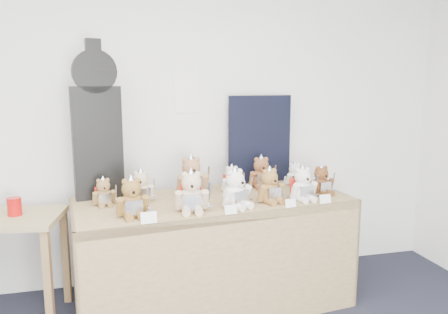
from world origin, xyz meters
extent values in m
plane|color=white|center=(0.00, 2.50, 1.35)|extent=(6.00, 0.00, 6.00)
cube|color=white|center=(0.70, 2.49, 1.59)|extent=(0.21, 0.00, 0.30)
cube|color=#826142|center=(0.80, 1.94, 0.81)|extent=(2.10, 1.07, 0.06)
cube|color=#826142|center=(0.85, 1.53, 0.42)|extent=(2.00, 0.25, 0.84)
cube|color=#826142|center=(-0.19, 1.82, 0.42)|extent=(0.12, 0.84, 0.84)
cube|color=#826142|center=(1.79, 2.05, 0.42)|extent=(0.12, 0.84, 0.84)
cube|color=brown|center=(-0.37, 1.82, 0.37)|extent=(0.06, 0.06, 0.73)
cube|color=brown|center=(-0.30, 2.25, 0.37)|extent=(0.06, 0.06, 0.73)
cube|color=black|center=(-0.02, 2.17, 1.25)|extent=(0.36, 0.16, 0.83)
cylinder|color=black|center=(-0.02, 2.17, 1.77)|extent=(0.32, 0.16, 0.31)
cube|color=black|center=(-0.02, 2.17, 1.89)|extent=(0.12, 0.11, 0.21)
cube|color=black|center=(1.30, 2.38, 1.21)|extent=(0.56, 0.05, 0.74)
cylinder|color=#BD0D0C|center=(-0.59, 2.09, 0.84)|extent=(0.10, 0.10, 0.13)
ellipsoid|color=brown|center=(0.20, 1.65, 0.91)|extent=(0.19, 0.17, 0.17)
sphere|color=brown|center=(0.20, 1.65, 1.02)|extent=(0.12, 0.12, 0.12)
cylinder|color=brown|center=(0.21, 1.59, 1.01)|extent=(0.06, 0.04, 0.05)
sphere|color=black|center=(0.21, 1.58, 1.01)|extent=(0.02, 0.02, 0.02)
sphere|color=brown|center=(0.16, 1.64, 1.07)|extent=(0.04, 0.04, 0.04)
sphere|color=brown|center=(0.24, 1.65, 1.07)|extent=(0.04, 0.04, 0.04)
cylinder|color=brown|center=(0.12, 1.61, 0.92)|extent=(0.06, 0.10, 0.13)
cylinder|color=brown|center=(0.28, 1.64, 0.92)|extent=(0.06, 0.10, 0.13)
cylinder|color=brown|center=(0.17, 1.58, 0.86)|extent=(0.07, 0.12, 0.05)
cylinder|color=brown|center=(0.24, 1.59, 0.86)|extent=(0.07, 0.12, 0.05)
cube|color=white|center=(0.21, 1.58, 0.91)|extent=(0.11, 0.04, 0.09)
cone|color=white|center=(0.20, 1.65, 1.08)|extent=(0.11, 0.11, 0.08)
cube|color=white|center=(0.31, 1.63, 0.94)|extent=(0.02, 0.04, 0.18)
cube|color=white|center=(0.31, 1.63, 0.88)|extent=(0.05, 0.01, 0.01)
ellipsoid|color=#C6AB8B|center=(0.59, 1.66, 0.92)|extent=(0.20, 0.17, 0.18)
sphere|color=#C6AB8B|center=(0.59, 1.66, 1.04)|extent=(0.13, 0.13, 0.13)
cylinder|color=#C6AB8B|center=(0.58, 1.61, 1.03)|extent=(0.06, 0.04, 0.06)
sphere|color=black|center=(0.58, 1.59, 1.03)|extent=(0.02, 0.02, 0.02)
sphere|color=#C6AB8B|center=(0.55, 1.67, 1.09)|extent=(0.04, 0.04, 0.04)
sphere|color=#C6AB8B|center=(0.63, 1.66, 1.09)|extent=(0.04, 0.04, 0.04)
cylinder|color=#C6AB8B|center=(0.50, 1.65, 0.92)|extent=(0.06, 0.10, 0.14)
cylinder|color=#C6AB8B|center=(0.67, 1.63, 0.92)|extent=(0.06, 0.10, 0.14)
cylinder|color=#C6AB8B|center=(0.54, 1.61, 0.86)|extent=(0.07, 0.12, 0.05)
cylinder|color=#C6AB8B|center=(0.62, 1.60, 0.86)|extent=(0.07, 0.12, 0.05)
cube|color=white|center=(0.58, 1.59, 0.92)|extent=(0.12, 0.03, 0.10)
cone|color=white|center=(0.59, 1.66, 1.09)|extent=(0.11, 0.11, 0.09)
cube|color=white|center=(0.70, 1.62, 0.95)|extent=(0.02, 0.05, 0.19)
cube|color=white|center=(0.70, 1.62, 0.88)|extent=(0.06, 0.01, 0.01)
cube|color=red|center=(0.60, 1.73, 0.93)|extent=(0.15, 0.05, 0.16)
ellipsoid|color=white|center=(0.90, 1.69, 0.91)|extent=(0.23, 0.22, 0.18)
sphere|color=white|center=(0.90, 1.69, 1.03)|extent=(0.13, 0.13, 0.13)
cylinder|color=white|center=(0.92, 1.64, 1.02)|extent=(0.06, 0.05, 0.05)
sphere|color=black|center=(0.93, 1.63, 1.02)|extent=(0.02, 0.02, 0.02)
sphere|color=white|center=(0.86, 1.67, 1.08)|extent=(0.04, 0.04, 0.04)
sphere|color=white|center=(0.94, 1.71, 1.08)|extent=(0.04, 0.04, 0.04)
cylinder|color=white|center=(0.83, 1.63, 0.92)|extent=(0.09, 0.11, 0.13)
cylinder|color=white|center=(0.98, 1.71, 0.92)|extent=(0.09, 0.11, 0.13)
cylinder|color=white|center=(0.89, 1.62, 0.86)|extent=(0.10, 0.13, 0.05)
cylinder|color=white|center=(0.96, 1.66, 0.86)|extent=(0.10, 0.13, 0.05)
cube|color=white|center=(0.93, 1.63, 0.92)|extent=(0.11, 0.07, 0.10)
cone|color=white|center=(0.90, 1.69, 1.09)|extent=(0.11, 0.11, 0.08)
cube|color=white|center=(1.01, 1.71, 0.95)|extent=(0.03, 0.05, 0.19)
cube|color=white|center=(1.01, 1.71, 0.88)|extent=(0.05, 0.03, 0.01)
ellipsoid|color=olive|center=(1.17, 1.76, 0.91)|extent=(0.20, 0.18, 0.16)
sphere|color=olive|center=(1.17, 1.76, 1.02)|extent=(0.12, 0.12, 0.12)
cylinder|color=olive|center=(1.19, 1.71, 1.01)|extent=(0.06, 0.04, 0.05)
sphere|color=black|center=(1.19, 1.69, 1.01)|extent=(0.02, 0.02, 0.02)
sphere|color=olive|center=(1.13, 1.74, 1.06)|extent=(0.04, 0.04, 0.04)
sphere|color=olive|center=(1.21, 1.77, 1.06)|extent=(0.04, 0.04, 0.04)
cylinder|color=olive|center=(1.10, 1.71, 0.92)|extent=(0.07, 0.10, 0.12)
cylinder|color=olive|center=(1.25, 1.76, 0.92)|extent=(0.07, 0.10, 0.12)
cylinder|color=olive|center=(1.15, 1.69, 0.86)|extent=(0.08, 0.12, 0.05)
cylinder|color=olive|center=(1.22, 1.71, 0.86)|extent=(0.08, 0.12, 0.05)
cube|color=white|center=(1.19, 1.69, 0.91)|extent=(0.11, 0.05, 0.09)
cone|color=white|center=(1.17, 1.76, 1.07)|extent=(0.10, 0.10, 0.08)
cube|color=white|center=(1.28, 1.75, 0.94)|extent=(0.02, 0.04, 0.17)
cube|color=white|center=(1.28, 1.75, 0.88)|extent=(0.05, 0.02, 0.01)
ellipsoid|color=silver|center=(1.42, 1.75, 0.91)|extent=(0.18, 0.16, 0.16)
sphere|color=silver|center=(1.42, 1.75, 1.02)|extent=(0.12, 0.12, 0.12)
cylinder|color=silver|center=(1.43, 1.70, 1.01)|extent=(0.05, 0.04, 0.05)
sphere|color=black|center=(1.44, 1.68, 1.01)|extent=(0.02, 0.02, 0.02)
sphere|color=silver|center=(1.39, 1.74, 1.06)|extent=(0.04, 0.04, 0.04)
sphere|color=silver|center=(1.46, 1.76, 1.06)|extent=(0.04, 0.04, 0.04)
cylinder|color=silver|center=(1.35, 1.72, 0.92)|extent=(0.06, 0.10, 0.12)
cylinder|color=silver|center=(1.50, 1.74, 0.92)|extent=(0.06, 0.10, 0.12)
cylinder|color=silver|center=(1.40, 1.69, 0.86)|extent=(0.07, 0.11, 0.05)
cylinder|color=silver|center=(1.47, 1.70, 0.86)|extent=(0.07, 0.11, 0.05)
cube|color=white|center=(1.44, 1.69, 0.91)|extent=(0.11, 0.04, 0.09)
cone|color=white|center=(1.42, 1.75, 1.07)|extent=(0.10, 0.10, 0.08)
cube|color=white|center=(1.53, 1.74, 0.94)|extent=(0.02, 0.04, 0.17)
cube|color=white|center=(1.53, 1.74, 0.87)|extent=(0.05, 0.01, 0.01)
cube|color=red|center=(1.41, 1.81, 0.92)|extent=(0.13, 0.05, 0.15)
ellipsoid|color=brown|center=(1.63, 1.87, 0.90)|extent=(0.17, 0.15, 0.15)
sphere|color=brown|center=(1.63, 1.87, 1.00)|extent=(0.11, 0.11, 0.11)
cylinder|color=brown|center=(1.64, 1.82, 0.99)|extent=(0.05, 0.03, 0.05)
sphere|color=black|center=(1.64, 1.81, 0.99)|extent=(0.02, 0.02, 0.02)
sphere|color=brown|center=(1.60, 1.86, 1.04)|extent=(0.03, 0.03, 0.03)
sphere|color=brown|center=(1.67, 1.87, 1.04)|extent=(0.03, 0.03, 0.03)
cylinder|color=brown|center=(1.57, 1.84, 0.91)|extent=(0.06, 0.09, 0.11)
cylinder|color=brown|center=(1.71, 1.86, 0.91)|extent=(0.06, 0.09, 0.11)
cylinder|color=brown|center=(1.61, 1.81, 0.86)|extent=(0.06, 0.10, 0.04)
cylinder|color=brown|center=(1.67, 1.82, 0.86)|extent=(0.06, 0.10, 0.04)
cube|color=white|center=(1.64, 1.81, 0.91)|extent=(0.10, 0.03, 0.08)
cone|color=white|center=(1.63, 1.87, 1.05)|extent=(0.09, 0.09, 0.07)
cube|color=white|center=(1.73, 1.86, 0.93)|extent=(0.02, 0.04, 0.16)
cube|color=white|center=(1.73, 1.86, 0.87)|extent=(0.04, 0.01, 0.01)
ellipsoid|color=tan|center=(0.28, 2.00, 0.90)|extent=(0.16, 0.14, 0.15)
sphere|color=tan|center=(0.28, 2.00, 1.00)|extent=(0.11, 0.11, 0.11)
cylinder|color=tan|center=(0.27, 1.95, 1.00)|extent=(0.05, 0.03, 0.05)
sphere|color=black|center=(0.27, 1.93, 1.00)|extent=(0.02, 0.02, 0.02)
sphere|color=tan|center=(0.24, 2.00, 1.05)|extent=(0.04, 0.04, 0.04)
sphere|color=tan|center=(0.31, 1.99, 1.05)|extent=(0.04, 0.04, 0.04)
cylinder|color=tan|center=(0.20, 1.99, 0.91)|extent=(0.05, 0.09, 0.11)
cylinder|color=tan|center=(0.35, 1.97, 0.91)|extent=(0.05, 0.09, 0.11)
cylinder|color=tan|center=(0.24, 1.95, 0.86)|extent=(0.06, 0.10, 0.05)
cylinder|color=tan|center=(0.31, 1.94, 0.86)|extent=(0.06, 0.10, 0.05)
cube|color=white|center=(0.27, 1.94, 0.91)|extent=(0.10, 0.03, 0.08)
cone|color=white|center=(0.28, 2.00, 1.05)|extent=(0.09, 0.09, 0.07)
cube|color=white|center=(0.37, 1.96, 0.93)|extent=(0.02, 0.04, 0.16)
cube|color=white|center=(0.37, 1.96, 0.87)|extent=(0.05, 0.01, 0.01)
ellipsoid|color=#A27651|center=(0.66, 2.10, 0.92)|extent=(0.21, 0.19, 0.20)
sphere|color=#A27651|center=(0.66, 2.10, 1.05)|extent=(0.14, 0.14, 0.14)
cylinder|color=#A27651|center=(0.67, 2.04, 1.04)|extent=(0.06, 0.04, 0.06)
sphere|color=black|center=(0.67, 2.02, 1.04)|extent=(0.02, 0.02, 0.02)
sphere|color=#A27651|center=(0.62, 2.09, 1.11)|extent=(0.05, 0.05, 0.05)
sphere|color=#A27651|center=(0.71, 2.10, 1.11)|extent=(0.05, 0.05, 0.05)
cylinder|color=#A27651|center=(0.57, 2.07, 0.93)|extent=(0.07, 0.11, 0.15)
cylinder|color=#A27651|center=(0.76, 2.09, 0.93)|extent=(0.07, 0.11, 0.15)
cylinder|color=#A27651|center=(0.63, 2.03, 0.87)|extent=(0.07, 0.13, 0.06)
cylinder|color=#A27651|center=(0.71, 2.04, 0.87)|extent=(0.07, 0.13, 0.06)
cube|color=white|center=(0.67, 2.02, 0.93)|extent=(0.13, 0.03, 0.11)
cone|color=white|center=(0.66, 2.10, 1.11)|extent=(0.12, 0.12, 0.09)
cube|color=white|center=(0.79, 2.07, 0.96)|extent=(0.02, 0.05, 0.21)
cube|color=white|center=(0.79, 2.07, 0.88)|extent=(0.06, 0.01, 0.01)
ellipsoid|color=white|center=(0.99, 2.10, 0.90)|extent=(0.14, 0.12, 0.14)
sphere|color=white|center=(0.99, 2.10, 0.99)|extent=(0.10, 0.10, 0.10)
cylinder|color=white|center=(0.99, 2.06, 0.98)|extent=(0.04, 0.02, 0.04)
sphere|color=black|center=(0.99, 2.05, 0.98)|extent=(0.02, 0.02, 0.02)
sphere|color=white|center=(0.95, 2.10, 1.03)|extent=(0.03, 0.03, 0.03)
sphere|color=white|center=(1.02, 2.11, 1.03)|extent=(0.03, 0.03, 0.03)
cylinder|color=white|center=(0.92, 2.08, 0.90)|extent=(0.04, 0.08, 0.10)
cylinder|color=white|center=(1.05, 2.09, 0.90)|extent=(0.04, 0.08, 0.10)
cylinder|color=white|center=(0.96, 2.06, 0.86)|extent=(0.05, 0.09, 0.04)
cylinder|color=white|center=(1.02, 2.06, 0.86)|extent=(0.05, 0.09, 0.04)
cube|color=white|center=(0.99, 2.05, 0.90)|extent=(0.09, 0.02, 0.08)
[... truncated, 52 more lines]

